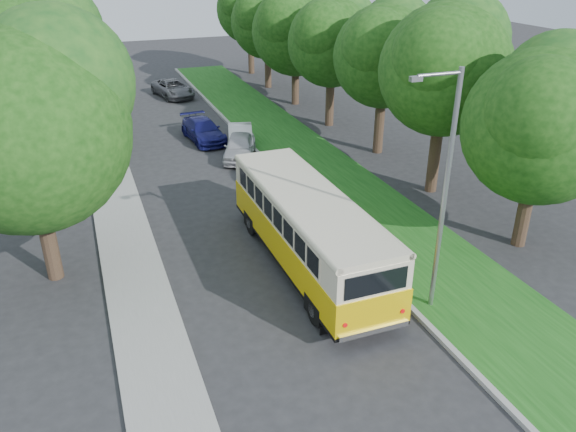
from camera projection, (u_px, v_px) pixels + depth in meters
name	position (u px, v px, depth m)	size (l,w,h in m)	color
ground	(285.00, 293.00, 19.67)	(120.00, 120.00, 0.00)	#27272A
curb	(321.00, 217.00, 24.99)	(0.20, 70.00, 0.15)	gray
grass_verge	(368.00, 209.00, 25.75)	(4.50, 70.00, 0.13)	#174E14
sidewalk	(128.00, 250.00, 22.32)	(2.20, 70.00, 0.12)	gray
treeline	(228.00, 40.00, 33.22)	(24.27, 41.91, 9.46)	#332319
lamppost_near	(443.00, 188.00, 17.00)	(1.71, 0.16, 8.00)	gray
lamppost_far	(97.00, 88.00, 29.83)	(1.71, 0.16, 7.50)	gray
warning_sign	(114.00, 155.00, 27.56)	(0.56, 0.10, 2.50)	gray
vintage_bus	(308.00, 231.00, 20.65)	(2.64, 10.24, 3.04)	yellow
car_silver	(240.00, 147.00, 31.79)	(1.64, 4.07, 1.39)	#B8B8BD
car_white	(240.00, 137.00, 33.53)	(1.40, 4.00, 1.32)	white
car_blue	(203.00, 130.00, 34.68)	(1.85, 4.56, 1.32)	navy
car_grey	(173.00, 88.00, 44.67)	(2.22, 4.81, 1.34)	#54555B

